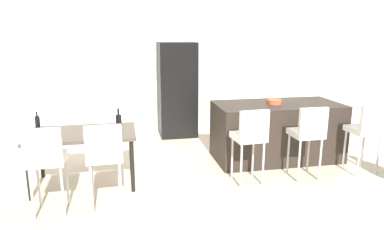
# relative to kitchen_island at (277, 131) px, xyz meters

# --- Properties ---
(ground_plane) EXTENTS (10.00, 10.00, 0.00)m
(ground_plane) POSITION_rel_kitchen_island_xyz_m (-0.62, -0.65, -0.46)
(ground_plane) COLOR beige
(back_wall) EXTENTS (10.00, 0.12, 2.90)m
(back_wall) POSITION_rel_kitchen_island_xyz_m (-0.62, 2.12, 0.99)
(back_wall) COLOR silver
(back_wall) RESTS_ON ground_plane
(kitchen_island) EXTENTS (2.00, 0.94, 0.92)m
(kitchen_island) POSITION_rel_kitchen_island_xyz_m (0.00, 0.00, 0.00)
(kitchen_island) COLOR black
(kitchen_island) RESTS_ON ground_plane
(bar_chair_left) EXTENTS (0.43, 0.43, 1.05)m
(bar_chair_left) POSITION_rel_kitchen_island_xyz_m (-0.77, -0.85, 0.24)
(bar_chair_left) COLOR white
(bar_chair_left) RESTS_ON ground_plane
(bar_chair_middle) EXTENTS (0.40, 0.40, 1.05)m
(bar_chair_middle) POSITION_rel_kitchen_island_xyz_m (0.07, -0.85, 0.24)
(bar_chair_middle) COLOR white
(bar_chair_middle) RESTS_ON ground_plane
(bar_chair_right) EXTENTS (0.41, 0.41, 1.05)m
(bar_chair_right) POSITION_rel_kitchen_island_xyz_m (0.98, -0.85, 0.24)
(bar_chair_right) COLOR white
(bar_chair_right) RESTS_ON ground_plane
(dining_table) EXTENTS (1.38, 0.84, 0.74)m
(dining_table) POSITION_rel_kitchen_island_xyz_m (-2.97, -0.45, 0.21)
(dining_table) COLOR #4C4238
(dining_table) RESTS_ON ground_plane
(dining_chair_near) EXTENTS (0.40, 0.40, 1.05)m
(dining_chair_near) POSITION_rel_kitchen_island_xyz_m (-3.28, -1.23, 0.24)
(dining_chair_near) COLOR white
(dining_chair_near) RESTS_ON ground_plane
(dining_chair_far) EXTENTS (0.42, 0.42, 1.05)m
(dining_chair_far) POSITION_rel_kitchen_island_xyz_m (-2.66, -1.23, 0.24)
(dining_chair_far) COLOR white
(dining_chair_far) RESTS_ON ground_plane
(wine_bottle_far) EXTENTS (0.06, 0.06, 0.28)m
(wine_bottle_far) POSITION_rel_kitchen_island_xyz_m (-3.54, -0.34, 0.39)
(wine_bottle_far) COLOR black
(wine_bottle_far) RESTS_ON dining_table
(wine_bottle_near) EXTENTS (0.07, 0.07, 0.32)m
(wine_bottle_near) POSITION_rel_kitchen_island_xyz_m (-2.49, -0.55, 0.41)
(wine_bottle_near) COLOR black
(wine_bottle_near) RESTS_ON dining_table
(wine_glass_left) EXTENTS (0.07, 0.07, 0.17)m
(wine_glass_left) POSITION_rel_kitchen_island_xyz_m (-2.50, -0.36, 0.40)
(wine_glass_left) COLOR silver
(wine_glass_left) RESTS_ON dining_table
(refrigerator) EXTENTS (0.72, 0.68, 1.84)m
(refrigerator) POSITION_rel_kitchen_island_xyz_m (-1.37, 1.68, 0.46)
(refrigerator) COLOR black
(refrigerator) RESTS_ON ground_plane
(fruit_bowl) EXTENTS (0.22, 0.22, 0.07)m
(fruit_bowl) POSITION_rel_kitchen_island_xyz_m (-0.07, -0.02, 0.50)
(fruit_bowl) COLOR #C6512D
(fruit_bowl) RESTS_ON kitchen_island
(potted_plant) EXTENTS (0.47, 0.47, 0.67)m
(potted_plant) POSITION_rel_kitchen_island_xyz_m (1.11, 1.67, -0.06)
(potted_plant) COLOR #996B4C
(potted_plant) RESTS_ON ground_plane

